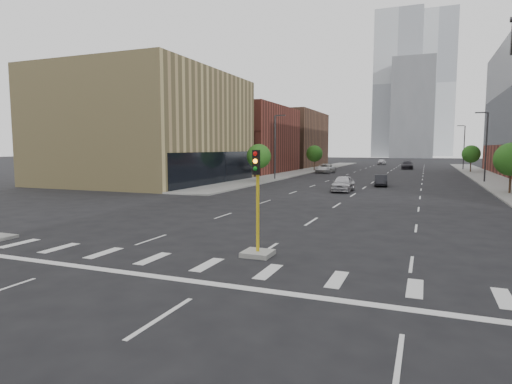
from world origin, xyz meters
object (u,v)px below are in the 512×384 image
Objects in this scene: car_mid_right at (381,180)px; car_deep_right at (407,165)px; car_near_left at (343,184)px; car_distant at (382,162)px; car_far_left at (325,168)px; median_traffic_signal at (257,233)px.

car_deep_right is (1.19, 44.35, 0.18)m from car_mid_right.
car_near_left reaches higher than car_distant.
car_far_left is at bearing 105.28° from car_near_left.
car_deep_right is at bearing 88.08° from median_traffic_signal.
car_near_left reaches higher than car_mid_right.
car_near_left is 1.20× the size of car_mid_right.
median_traffic_signal is at bearing -87.29° from car_near_left.
car_near_left is at bearing -84.00° from car_distant.
car_near_left is 75.04m from car_distant.
car_mid_right is 44.36m from car_deep_right.
car_far_left is 24.09m from car_deep_right.
median_traffic_signal is 0.91× the size of car_near_left.
car_far_left is (-10.50, 60.10, -0.16)m from median_traffic_signal.
car_distant is (-3.12, 74.98, -0.04)m from car_near_left.
median_traffic_signal is at bearing -98.95° from car_mid_right.
car_deep_right reaches higher than car_far_left.
median_traffic_signal is 0.75× the size of car_far_left.
median_traffic_signal reaches higher than car_near_left.
median_traffic_signal is 0.96× the size of car_distant.
median_traffic_signal reaches higher than car_mid_right.
car_near_left is 52.46m from car_deep_right.
car_mid_right is at bearing -62.28° from car_far_left.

